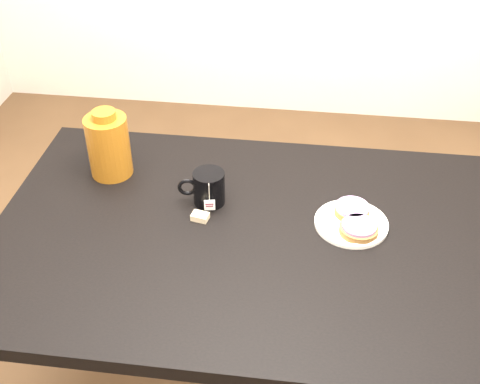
{
  "coord_description": "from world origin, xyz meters",
  "views": [
    {
      "loc": [
        0.12,
        -1.2,
        1.79
      ],
      "look_at": [
        -0.05,
        0.09,
        0.81
      ],
      "focal_mm": 45.0,
      "sensor_mm": 36.0,
      "label": 1
    }
  ],
  "objects_px": {
    "table": "(254,255)",
    "bagel_back": "(352,210)",
    "bagel_front": "(359,228)",
    "teabag_pouch": "(200,217)",
    "plate": "(351,223)",
    "mug": "(208,188)",
    "bagel_package": "(109,145)"
  },
  "relations": [
    {
      "from": "mug",
      "to": "plate",
      "type": "bearing_deg",
      "value": -18.04
    },
    {
      "from": "teabag_pouch",
      "to": "bagel_front",
      "type": "bearing_deg",
      "value": -1.56
    },
    {
      "from": "bagel_back",
      "to": "bagel_package",
      "type": "relative_size",
      "value": 0.55
    },
    {
      "from": "bagel_front",
      "to": "mug",
      "type": "distance_m",
      "value": 0.42
    },
    {
      "from": "bagel_back",
      "to": "mug",
      "type": "distance_m",
      "value": 0.4
    },
    {
      "from": "table",
      "to": "mug",
      "type": "relative_size",
      "value": 10.15
    },
    {
      "from": "plate",
      "to": "bagel_front",
      "type": "distance_m",
      "value": 0.05
    },
    {
      "from": "table",
      "to": "bagel_back",
      "type": "distance_m",
      "value": 0.29
    },
    {
      "from": "teabag_pouch",
      "to": "table",
      "type": "bearing_deg",
      "value": -12.75
    },
    {
      "from": "mug",
      "to": "teabag_pouch",
      "type": "height_order",
      "value": "mug"
    },
    {
      "from": "bagel_front",
      "to": "bagel_package",
      "type": "bearing_deg",
      "value": 164.94
    },
    {
      "from": "bagel_front",
      "to": "bagel_package",
      "type": "xyz_separation_m",
      "value": [
        -0.72,
        0.19,
        0.07
      ]
    },
    {
      "from": "bagel_back",
      "to": "mug",
      "type": "xyz_separation_m",
      "value": [
        -0.4,
        0.01,
        0.03
      ]
    },
    {
      "from": "bagel_back",
      "to": "bagel_front",
      "type": "height_order",
      "value": "same"
    },
    {
      "from": "bagel_front",
      "to": "teabag_pouch",
      "type": "xyz_separation_m",
      "value": [
        -0.42,
        0.01,
        -0.01
      ]
    },
    {
      "from": "plate",
      "to": "bagel_front",
      "type": "height_order",
      "value": "bagel_front"
    },
    {
      "from": "table",
      "to": "bagel_package",
      "type": "xyz_separation_m",
      "value": [
        -0.45,
        0.22,
        0.18
      ]
    },
    {
      "from": "bagel_back",
      "to": "bagel_front",
      "type": "distance_m",
      "value": 0.08
    },
    {
      "from": "bagel_back",
      "to": "bagel_front",
      "type": "relative_size",
      "value": 0.81
    },
    {
      "from": "teabag_pouch",
      "to": "bagel_package",
      "type": "height_order",
      "value": "bagel_package"
    },
    {
      "from": "bagel_front",
      "to": "bagel_package",
      "type": "distance_m",
      "value": 0.75
    },
    {
      "from": "bagel_back",
      "to": "table",
      "type": "bearing_deg",
      "value": -158.82
    },
    {
      "from": "table",
      "to": "bagel_back",
      "type": "xyz_separation_m",
      "value": [
        0.25,
        0.1,
        0.11
      ]
    },
    {
      "from": "plate",
      "to": "mug",
      "type": "distance_m",
      "value": 0.4
    },
    {
      "from": "bagel_back",
      "to": "teabag_pouch",
      "type": "xyz_separation_m",
      "value": [
        -0.41,
        -0.06,
        -0.01
      ]
    },
    {
      "from": "plate",
      "to": "teabag_pouch",
      "type": "bearing_deg",
      "value": -176.0
    },
    {
      "from": "table",
      "to": "teabag_pouch",
      "type": "xyz_separation_m",
      "value": [
        -0.15,
        0.03,
        0.09
      ]
    },
    {
      "from": "table",
      "to": "plate",
      "type": "height_order",
      "value": "plate"
    },
    {
      "from": "bagel_front",
      "to": "teabag_pouch",
      "type": "bearing_deg",
      "value": 178.44
    },
    {
      "from": "teabag_pouch",
      "to": "bagel_back",
      "type": "bearing_deg",
      "value": 8.95
    },
    {
      "from": "teabag_pouch",
      "to": "plate",
      "type": "bearing_deg",
      "value": 4.0
    },
    {
      "from": "bagel_front",
      "to": "teabag_pouch",
      "type": "distance_m",
      "value": 0.42
    }
  ]
}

